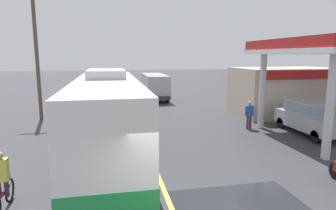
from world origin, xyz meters
The scene contains 10 objects.
ground centered at (0.00, 20.00, 0.00)m, with size 120.00×120.00×0.00m, color #38383D.
lane_divider_stripe centered at (0.00, 15.00, 0.00)m, with size 0.16×50.00×0.01m, color #D8CC4C.
coach_bus_main centered at (-1.75, 6.71, 1.72)m, with size 2.60×11.04×3.69m.
gas_station_roadside centered at (10.89, 11.61, 2.63)m, with size 9.10×11.95×5.10m.
car_at_pump centered at (9.11, 8.35, 1.01)m, with size 1.70×4.20×1.82m.
minibus_opposing_lane centered at (2.71, 22.55, 1.47)m, with size 2.04×6.13×2.44m.
cyclist_on_shoulder centered at (-4.63, 2.92, 0.78)m, with size 0.34×1.82×1.72m.
pedestrian_near_pump centered at (6.37, 9.97, 0.93)m, with size 0.55×0.22×1.66m.
car_trailing_behind_bus centered at (-1.94, 25.48, 1.01)m, with size 1.70×4.20×1.82m.
utility_pole_roadside centered at (-6.27, 15.31, 4.59)m, with size 1.80×0.24×8.80m.
Camera 1 is at (-1.61, -5.35, 4.31)m, focal length 30.89 mm.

